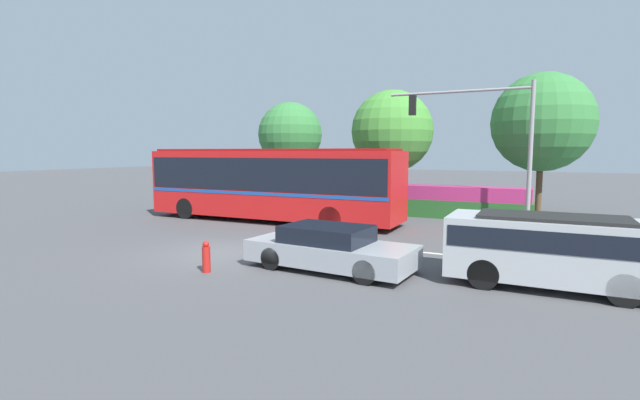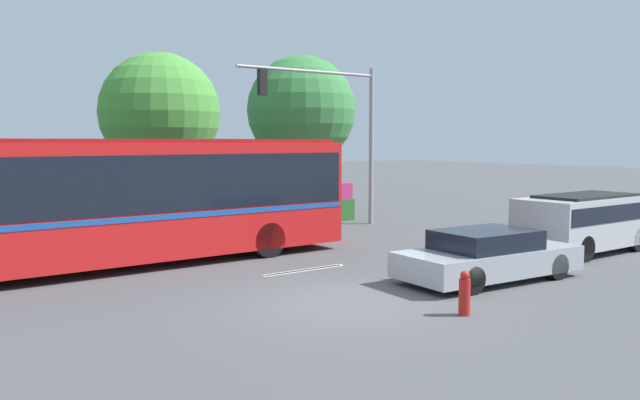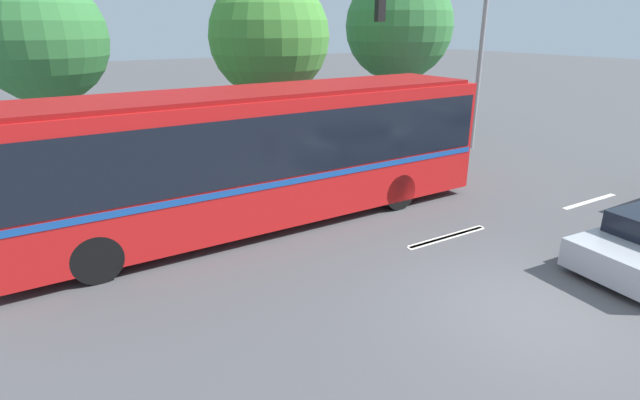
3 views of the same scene
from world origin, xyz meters
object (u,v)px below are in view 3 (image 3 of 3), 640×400
at_px(traffic_light_pole, 451,43).
at_px(street_tree_centre, 269,37).
at_px(street_tree_left, 41,39).
at_px(street_tree_right, 399,26).
at_px(city_bus, 260,149).

bearing_deg(traffic_light_pole, street_tree_centre, -34.91).
bearing_deg(street_tree_centre, traffic_light_pole, -34.91).
relative_size(street_tree_left, street_tree_centre, 0.98).
bearing_deg(street_tree_right, street_tree_centre, -168.86).
distance_m(street_tree_left, street_tree_centre, 7.65).
xyz_separation_m(street_tree_left, street_tree_centre, (7.48, -1.60, -0.01)).
bearing_deg(street_tree_left, city_bus, -65.22).
xyz_separation_m(city_bus, street_tree_left, (-3.86, 8.37, 2.45)).
distance_m(traffic_light_pole, street_tree_left, 14.14).
bearing_deg(city_bus, street_tree_right, -144.41).
height_order(street_tree_left, street_tree_right, street_tree_right).
distance_m(street_tree_centre, street_tree_right, 7.64).
relative_size(city_bus, street_tree_centre, 1.86).
bearing_deg(street_tree_centre, street_tree_right, 11.14).
height_order(city_bus, street_tree_left, street_tree_left).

